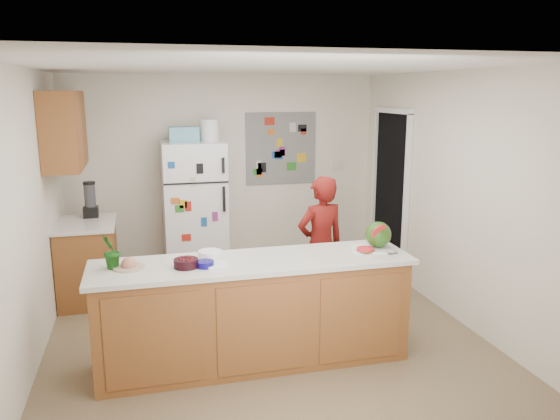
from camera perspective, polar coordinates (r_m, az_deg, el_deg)
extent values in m
cube|color=brown|center=(5.41, -1.68, -12.95)|extent=(4.00, 4.50, 0.02)
cube|color=beige|center=(7.19, -5.75, 3.90)|extent=(4.00, 0.02, 2.50)
cube|color=beige|center=(4.97, -24.99, -1.01)|extent=(0.02, 4.50, 2.50)
cube|color=beige|center=(5.77, 18.09, 1.26)|extent=(0.02, 4.50, 2.50)
cube|color=white|center=(4.89, -1.87, 14.81)|extent=(4.00, 4.50, 0.02)
cube|color=black|center=(7.05, 11.52, 1.64)|extent=(0.03, 0.85, 2.04)
cube|color=brown|center=(4.74, -2.75, -10.78)|extent=(2.60, 0.62, 0.88)
cube|color=silver|center=(4.58, -2.81, -5.48)|extent=(2.68, 0.70, 0.04)
cube|color=brown|center=(6.43, -19.41, -5.28)|extent=(0.60, 0.80, 0.86)
cube|color=silver|center=(6.31, -19.71, -1.38)|extent=(0.64, 0.84, 0.04)
cube|color=brown|center=(6.13, -21.66, 7.76)|extent=(0.35, 1.00, 0.80)
cube|color=silver|center=(6.83, -8.92, -0.04)|extent=(0.75, 0.70, 1.70)
cube|color=#5999B2|center=(6.69, -10.05, 7.80)|extent=(0.35, 0.28, 0.18)
cube|color=slate|center=(7.28, 0.11, 6.45)|extent=(0.95, 0.01, 0.95)
imported|color=#64120E|center=(5.67, 4.28, -3.75)|extent=(0.59, 0.45, 1.46)
cylinder|color=black|center=(6.50, -19.22, 0.94)|extent=(0.12, 0.12, 0.38)
cube|color=white|center=(4.93, 9.63, -4.01)|extent=(0.42, 0.36, 0.01)
sphere|color=#1C5B12|center=(4.94, 10.22, -2.54)|extent=(0.23, 0.23, 0.23)
cylinder|color=#E32A4E|center=(4.85, 8.91, -4.06)|extent=(0.15, 0.15, 0.02)
cylinder|color=black|center=(4.43, -9.79, -5.50)|extent=(0.22, 0.22, 0.07)
cylinder|color=white|center=(4.65, -7.33, -4.61)|extent=(0.25, 0.25, 0.06)
cylinder|color=#0E075C|center=(4.42, -7.83, -5.62)|extent=(0.16, 0.16, 0.05)
cylinder|color=tan|center=(4.52, -15.50, -5.78)|extent=(0.28, 0.28, 0.02)
cube|color=white|center=(4.44, -6.69, -5.73)|extent=(0.18, 0.16, 0.02)
cube|color=slate|center=(4.82, 11.68, -4.47)|extent=(0.09, 0.06, 0.01)
imported|color=#103A09|center=(4.50, -17.24, -4.13)|extent=(0.17, 0.19, 0.29)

